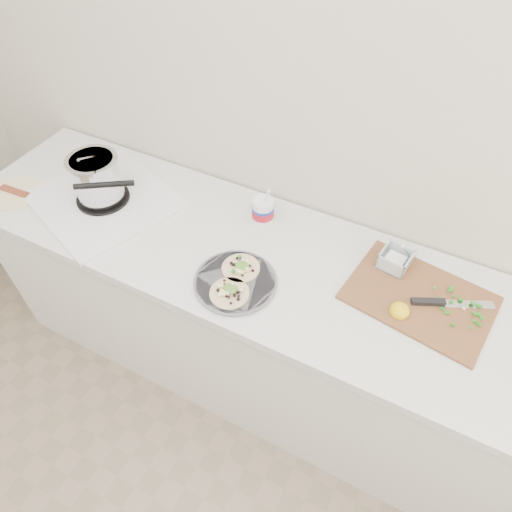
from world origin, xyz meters
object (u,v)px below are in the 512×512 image
at_px(taco_plate, 235,280).
at_px(cutboard, 419,293).
at_px(tub, 263,209).
at_px(bacon_plate, 15,193).
at_px(stove, 99,186).

xyz_separation_m(taco_plate, cutboard, (0.58, 0.24, 0.00)).
bearing_deg(tub, bacon_plate, -161.62).
relative_size(taco_plate, cutboard, 0.57).
xyz_separation_m(stove, cutboard, (1.28, 0.11, -0.07)).
bearing_deg(bacon_plate, tub, 18.38).
xyz_separation_m(cutboard, bacon_plate, (-1.64, -0.24, -0.01)).
height_order(tub, bacon_plate, tub).
relative_size(tub, bacon_plate, 0.90).
bearing_deg(taco_plate, cutboard, 22.28).
bearing_deg(taco_plate, stove, 169.22).
xyz_separation_m(taco_plate, tub, (-0.06, 0.33, 0.05)).
relative_size(stove, cutboard, 1.30).
distance_m(tub, cutboard, 0.65).
distance_m(stove, cutboard, 1.28).
height_order(cutboard, bacon_plate, cutboard).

